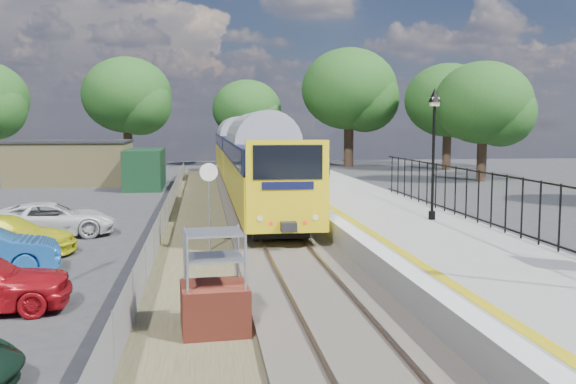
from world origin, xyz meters
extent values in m
plane|color=#2D2D30|center=(0.00, 0.00, 0.00)|extent=(120.00, 120.00, 0.00)
cube|color=#473F38|center=(0.00, 10.00, 0.10)|extent=(3.40, 80.00, 0.20)
cube|color=#4C472D|center=(-2.90, 8.00, 0.03)|extent=(2.60, 70.00, 0.06)
cube|color=brown|center=(-0.72, 10.00, 0.22)|extent=(0.07, 80.00, 0.14)
cube|color=brown|center=(0.72, 10.00, 0.22)|extent=(0.07, 80.00, 0.14)
cube|color=gray|center=(4.20, 8.00, 0.45)|extent=(5.00, 70.00, 0.90)
cube|color=silver|center=(1.95, 8.00, 0.91)|extent=(0.50, 70.00, 0.01)
cube|color=yellow|center=(2.45, 8.00, 0.91)|extent=(0.30, 70.00, 0.01)
cylinder|color=black|center=(5.30, 6.00, 1.05)|extent=(0.24, 0.24, 0.30)
cylinder|color=black|center=(5.30, 6.00, 2.90)|extent=(0.10, 0.10, 3.70)
cube|color=black|center=(5.30, 6.00, 4.85)|extent=(0.08, 0.08, 0.30)
cube|color=beige|center=(5.30, 6.00, 5.02)|extent=(0.26, 0.26, 0.30)
cone|color=black|center=(5.30, 6.00, 5.25)|extent=(0.44, 0.44, 0.50)
cube|color=black|center=(6.55, 2.50, 2.65)|extent=(0.05, 26.00, 0.05)
cube|color=#9E8E59|center=(-12.00, 32.00, 1.50)|extent=(8.00, 6.00, 3.00)
cube|color=black|center=(-12.00, 32.00, 3.05)|extent=(8.20, 6.20, 0.15)
cube|color=#123318|center=(-6.50, 28.00, 1.30)|extent=(2.40, 6.00, 2.60)
cylinder|color=#332319|center=(-10.00, 50.00, 1.92)|extent=(0.88, 0.88, 3.85)
ellipsoid|color=#214918|center=(-10.00, 50.00, 7.15)|extent=(8.80, 8.80, 7.48)
cylinder|color=#332319|center=(2.00, 52.00, 1.57)|extent=(0.72, 0.72, 3.15)
ellipsoid|color=#214918|center=(2.00, 52.00, 5.85)|extent=(7.20, 7.20, 6.12)
cylinder|color=#332319|center=(12.00, 48.00, 2.10)|extent=(0.96, 0.96, 4.20)
ellipsoid|color=#214918|center=(12.00, 48.00, 7.80)|extent=(9.60, 9.60, 8.16)
cylinder|color=#332319|center=(20.00, 42.00, 1.75)|extent=(0.80, 0.80, 3.50)
ellipsoid|color=#214918|center=(20.00, 42.00, 6.50)|extent=(8.00, 8.00, 6.80)
cylinder|color=#332319|center=(18.00, 30.00, 1.57)|extent=(0.72, 0.72, 3.15)
ellipsoid|color=#214918|center=(18.00, 30.00, 5.85)|extent=(7.20, 7.20, 6.12)
cube|color=yellow|center=(0.00, 14.92, 1.69)|extent=(2.80, 20.00, 1.90)
cube|color=#0E1236|center=(0.00, 14.92, 2.99)|extent=(2.82, 20.00, 0.90)
cube|color=black|center=(0.00, 14.92, 2.99)|extent=(2.82, 18.00, 0.70)
cube|color=black|center=(0.00, 14.92, 0.51)|extent=(2.00, 18.00, 0.45)
cube|color=yellow|center=(0.00, 35.52, 1.69)|extent=(2.80, 20.00, 1.90)
cube|color=#0E1236|center=(0.00, 35.52, 2.99)|extent=(2.82, 20.00, 0.90)
cube|color=black|center=(0.00, 35.52, 2.99)|extent=(2.82, 18.00, 0.70)
cube|color=black|center=(0.00, 35.52, 0.51)|extent=(2.00, 18.00, 0.45)
cube|color=black|center=(0.00, 4.71, 3.04)|extent=(2.24, 0.04, 1.10)
cube|color=maroon|center=(-2.50, -2.77, 0.51)|extent=(1.42, 1.42, 1.02)
cylinder|color=#999EA3|center=(-2.50, 5.72, 1.34)|extent=(0.06, 0.06, 2.67)
cylinder|color=silver|center=(-2.50, 5.67, 2.67)|extent=(0.60, 0.10, 0.60)
imported|color=yellow|center=(-9.08, 6.10, 0.65)|extent=(4.58, 2.09, 1.30)
imported|color=silver|center=(-8.40, 9.48, 0.66)|extent=(5.03, 2.96, 1.31)
camera|label=1|loc=(-2.71, -15.50, 4.23)|focal=40.00mm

